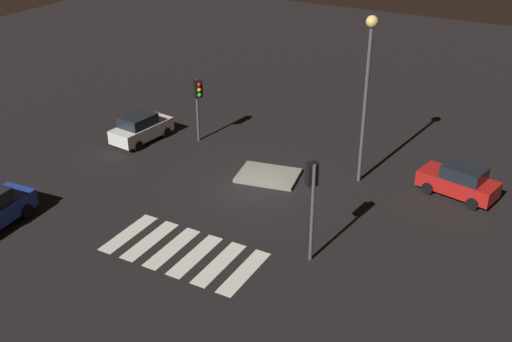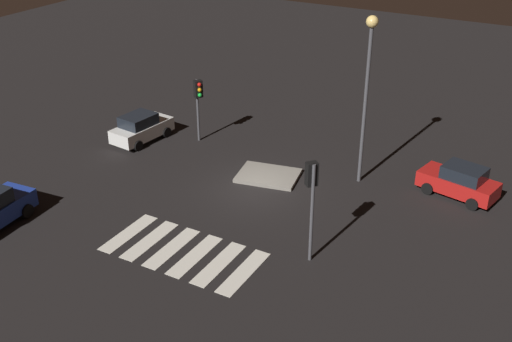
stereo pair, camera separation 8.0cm
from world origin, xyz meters
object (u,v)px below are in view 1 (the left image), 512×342
Objects in this scene: traffic_island at (268,176)px; traffic_light_east at (312,187)px; car_white at (141,128)px; street_lamp at (368,74)px; traffic_light_west at (198,96)px; car_red at (459,181)px.

traffic_light_east reaches higher than traffic_island.
street_lamp is at bearing -77.15° from car_white.
traffic_light_west is 12.64m from traffic_light_east.
car_red is 14.45m from traffic_light_west.
traffic_island is at bearing 29.38° from car_red.
street_lamp is (12.56, 1.42, 4.78)m from car_white.
car_white is at bearing 19.76° from car_red.
traffic_island is at bearing -155.68° from street_lamp.
traffic_light_west reaches higher than car_red.
traffic_island is 7.13m from street_lamp.
car_red reaches higher than traffic_island.
traffic_light_east is at bearing 75.63° from car_red.
car_red is 9.41m from traffic_light_east.
street_lamp reaches higher than traffic_island.
car_red is 6.74m from street_lamp.
traffic_light_west is 0.85× the size of traffic_light_east.
traffic_light_east is at bearing -4.36° from traffic_light_west.
traffic_light_west is at bearing 4.63° from traffic_light_east.
street_lamp reaches higher than traffic_light_east.
car_red is 1.07× the size of traffic_light_west.
car_white is 3.85m from traffic_light_west.
traffic_light_east is at bearing -107.63° from car_white.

